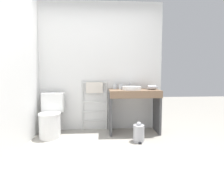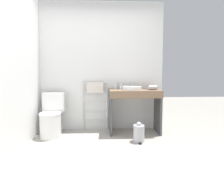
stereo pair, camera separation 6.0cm
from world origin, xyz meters
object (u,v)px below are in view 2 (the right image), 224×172
at_px(towel_radiator, 95,95).
at_px(trash_bin, 139,133).
at_px(cup_near_edge, 121,87).
at_px(toilet, 52,118).
at_px(cup_near_wall, 116,86).
at_px(hair_dryer, 153,87).
at_px(sink_basin, 132,88).

xyz_separation_m(towel_radiator, trash_bin, (0.77, -0.66, -0.57)).
bearing_deg(towel_radiator, cup_near_edge, -8.44).
height_order(toilet, cup_near_edge, cup_near_edge).
relative_size(cup_near_wall, hair_dryer, 0.47).
xyz_separation_m(towel_radiator, hair_dryer, (1.12, -0.23, 0.17)).
xyz_separation_m(towel_radiator, cup_near_wall, (0.41, -0.02, 0.17)).
bearing_deg(toilet, hair_dryer, 2.03).
bearing_deg(cup_near_edge, toilet, -170.49).
height_order(toilet, trash_bin, toilet).
height_order(cup_near_wall, cup_near_edge, cup_near_edge).
relative_size(sink_basin, cup_near_edge, 3.67).
xyz_separation_m(toilet, cup_near_wall, (1.21, 0.28, 0.56)).
bearing_deg(towel_radiator, trash_bin, -40.48).
height_order(cup_near_wall, hair_dryer, cup_near_wall).
bearing_deg(trash_bin, toilet, 167.07).
height_order(towel_radiator, sink_basin, towel_radiator).
distance_m(toilet, towel_radiator, 0.93).
relative_size(toilet, cup_near_wall, 8.22).
bearing_deg(toilet, trash_bin, -12.93).
height_order(towel_radiator, cup_near_wall, towel_radiator).
distance_m(cup_near_wall, hair_dryer, 0.73).
relative_size(cup_near_wall, trash_bin, 0.28).
relative_size(towel_radiator, trash_bin, 2.93).
bearing_deg(toilet, towel_radiator, 20.53).
bearing_deg(trash_bin, cup_near_wall, 119.36).
bearing_deg(hair_dryer, trash_bin, -129.12).
relative_size(toilet, hair_dryer, 3.87).
bearing_deg(cup_near_wall, cup_near_edge, -26.79).
xyz_separation_m(toilet, cup_near_edge, (1.32, 0.22, 0.56)).
height_order(towel_radiator, hair_dryer, towel_radiator).
bearing_deg(towel_radiator, sink_basin, -17.09).
height_order(cup_near_wall, trash_bin, cup_near_wall).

